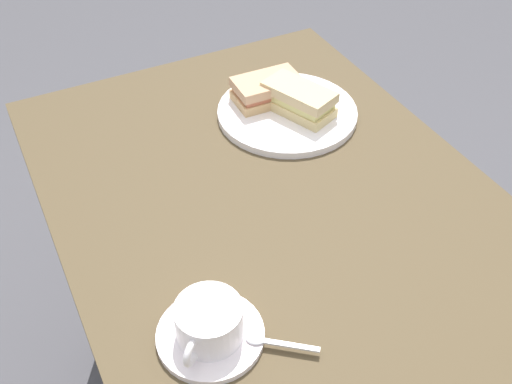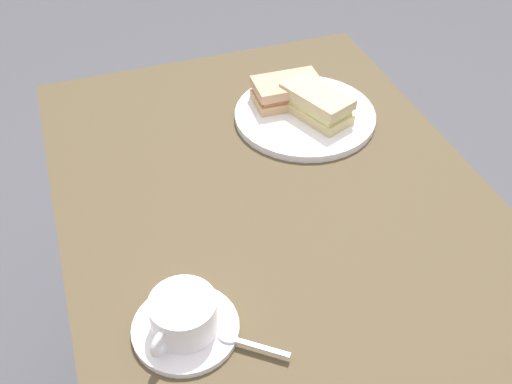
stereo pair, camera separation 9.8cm
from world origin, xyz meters
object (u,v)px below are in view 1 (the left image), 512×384
coffee_saucer (210,335)px  coffee_cup (209,321)px  sandwich_plate (287,112)px  spoon (270,342)px  dining_table (303,290)px  sandwich_front (299,100)px  sandwich_back (267,90)px

coffee_saucer → coffee_cup: coffee_cup is taller
sandwich_plate → spoon: (-0.45, 0.27, 0.01)m
sandwich_plate → coffee_cup: bearing=139.8°
dining_table → spoon: spoon is taller
sandwich_front → spoon: size_ratio=1.79×
sandwich_front → sandwich_back: bearing=29.7°
dining_table → coffee_cup: bearing=115.2°
coffee_saucer → spoon: (-0.05, -0.06, 0.01)m
sandwich_back → coffee_cup: size_ratio=1.31×
spoon → sandwich_plate: bearing=-31.5°
sandwich_back → coffee_saucer: size_ratio=0.90×
coffee_saucer → coffee_cup: bearing=131.3°
spoon → coffee_cup: bearing=53.3°
sandwich_back → sandwich_plate: bearing=-157.9°
coffee_cup → spoon: 0.08m
dining_table → spoon: 0.25m
coffee_cup → sandwich_plate: bearing=-40.2°
sandwich_plate → dining_table: bearing=156.6°
sandwich_plate → sandwich_back: 0.06m
sandwich_plate → coffee_saucer: size_ratio=1.88×
spoon → sandwich_front: bearing=-33.8°
sandwich_back → spoon: size_ratio=1.53×
sandwich_plate → sandwich_front: bearing=-131.6°
dining_table → sandwich_back: (0.35, -0.11, 0.16)m
coffee_saucer → spoon: 0.08m
sandwich_front → sandwich_back: (0.06, 0.04, -0.00)m
sandwich_back → coffee_cup: bearing=144.5°
sandwich_plate → coffee_cup: size_ratio=2.71×
coffee_saucer → dining_table: bearing=-64.9°
sandwich_front → spoon: sandwich_front is taller
sandwich_front → spoon: 0.52m
coffee_saucer → coffee_cup: 0.03m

